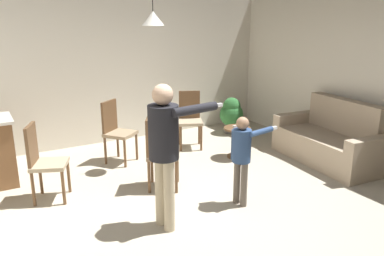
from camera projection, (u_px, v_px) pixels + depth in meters
ground at (201, 208)px, 4.71m from camera, size 7.68×7.68×0.00m
wall_back at (110, 69)px, 7.00m from camera, size 6.40×0.10×2.70m
wall_right at (380, 79)px, 5.88m from camera, size 0.10×6.40×2.70m
couch_floral at (330, 141)px, 6.20m from camera, size 1.01×1.87×1.00m
side_table_by_couch at (237, 139)px, 6.36m from camera, size 0.44×0.44×0.52m
person_adult at (165, 141)px, 4.04m from camera, size 0.82×0.47×1.62m
person_child at (242, 151)px, 4.64m from camera, size 0.61×0.32×1.13m
dining_chair_by_counter at (116, 129)px, 6.12m from camera, size 0.59×0.59×1.00m
dining_chair_near_wall at (158, 150)px, 5.16m from camera, size 0.57×0.57×1.00m
dining_chair_centre_back at (43, 159)px, 4.81m from camera, size 0.55×0.55×1.00m
dining_chair_spare at (190, 117)px, 6.86m from camera, size 0.56×0.56×1.00m
potted_plant_corner at (231, 114)px, 7.71m from camera, size 0.48×0.48×0.73m
spare_remote_on_table at (237, 126)px, 6.31m from camera, size 0.13×0.04×0.04m
ceiling_light_pendant at (153, 18)px, 5.40m from camera, size 0.32×0.32×0.55m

